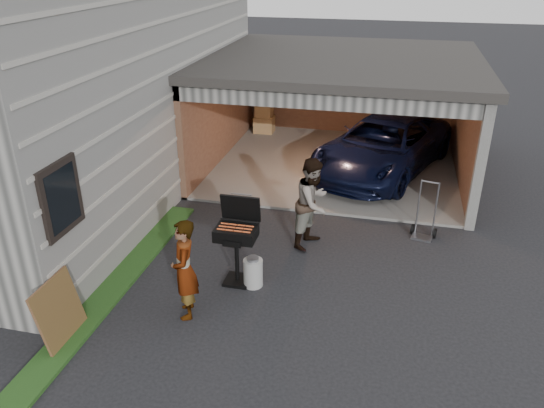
{
  "coord_description": "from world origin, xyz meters",
  "views": [
    {
      "loc": [
        2.13,
        -6.9,
        5.27
      ],
      "look_at": [
        0.17,
        1.43,
        1.15
      ],
      "focal_mm": 35.0,
      "sensor_mm": 36.0,
      "label": 1
    }
  ],
  "objects_px": {
    "woman": "(185,270)",
    "plywood_panel": "(59,312)",
    "bbq_grill": "(237,235)",
    "propane_tank": "(253,273)",
    "minivan": "(382,148)",
    "man": "(313,203)",
    "hand_truck": "(424,227)"
  },
  "relations": [
    {
      "from": "minivan",
      "to": "bbq_grill",
      "type": "bearing_deg",
      "value": -90.66
    },
    {
      "from": "minivan",
      "to": "woman",
      "type": "xyz_separation_m",
      "value": [
        -2.7,
        -6.74,
        0.15
      ]
    },
    {
      "from": "bbq_grill",
      "to": "plywood_panel",
      "type": "height_order",
      "value": "bbq_grill"
    },
    {
      "from": "bbq_grill",
      "to": "hand_truck",
      "type": "height_order",
      "value": "bbq_grill"
    },
    {
      "from": "minivan",
      "to": "hand_truck",
      "type": "distance_m",
      "value": 3.46
    },
    {
      "from": "bbq_grill",
      "to": "propane_tank",
      "type": "height_order",
      "value": "bbq_grill"
    },
    {
      "from": "hand_truck",
      "to": "propane_tank",
      "type": "bearing_deg",
      "value": -127.57
    },
    {
      "from": "woman",
      "to": "plywood_panel",
      "type": "bearing_deg",
      "value": -78.05
    },
    {
      "from": "bbq_grill",
      "to": "hand_truck",
      "type": "bearing_deg",
      "value": 36.56
    },
    {
      "from": "hand_truck",
      "to": "plywood_panel",
      "type": "bearing_deg",
      "value": -127.57
    },
    {
      "from": "woman",
      "to": "man",
      "type": "xyz_separation_m",
      "value": [
        1.56,
        2.67,
        0.07
      ]
    },
    {
      "from": "propane_tank",
      "to": "hand_truck",
      "type": "xyz_separation_m",
      "value": [
        2.9,
        2.45,
        -0.02
      ]
    },
    {
      "from": "woman",
      "to": "man",
      "type": "height_order",
      "value": "man"
    },
    {
      "from": "bbq_grill",
      "to": "plywood_panel",
      "type": "bearing_deg",
      "value": -134.98
    },
    {
      "from": "woman",
      "to": "plywood_panel",
      "type": "relative_size",
      "value": 1.64
    },
    {
      "from": "propane_tank",
      "to": "plywood_panel",
      "type": "relative_size",
      "value": 0.5
    },
    {
      "from": "woman",
      "to": "bbq_grill",
      "type": "height_order",
      "value": "woman"
    },
    {
      "from": "minivan",
      "to": "man",
      "type": "xyz_separation_m",
      "value": [
        -1.14,
        -4.07,
        0.22
      ]
    },
    {
      "from": "hand_truck",
      "to": "bbq_grill",
      "type": "bearing_deg",
      "value": -131.17
    },
    {
      "from": "woman",
      "to": "plywood_panel",
      "type": "height_order",
      "value": "woman"
    },
    {
      "from": "minivan",
      "to": "propane_tank",
      "type": "bearing_deg",
      "value": -87.77
    },
    {
      "from": "man",
      "to": "minivan",
      "type": "bearing_deg",
      "value": 4.08
    },
    {
      "from": "man",
      "to": "propane_tank",
      "type": "distance_m",
      "value": 1.93
    },
    {
      "from": "woman",
      "to": "bbq_grill",
      "type": "relative_size",
      "value": 1.08
    },
    {
      "from": "propane_tank",
      "to": "bbq_grill",
      "type": "bearing_deg",
      "value": 165.31
    },
    {
      "from": "minivan",
      "to": "bbq_grill",
      "type": "distance_m",
      "value": 6.06
    },
    {
      "from": "bbq_grill",
      "to": "hand_truck",
      "type": "xyz_separation_m",
      "value": [
        3.2,
        2.37,
        -0.68
      ]
    },
    {
      "from": "minivan",
      "to": "woman",
      "type": "bearing_deg",
      "value": -91.32
    },
    {
      "from": "bbq_grill",
      "to": "hand_truck",
      "type": "relative_size",
      "value": 1.26
    },
    {
      "from": "woman",
      "to": "hand_truck",
      "type": "distance_m",
      "value": 5.11
    },
    {
      "from": "propane_tank",
      "to": "hand_truck",
      "type": "relative_size",
      "value": 0.41
    },
    {
      "from": "woman",
      "to": "man",
      "type": "relative_size",
      "value": 0.92
    }
  ]
}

